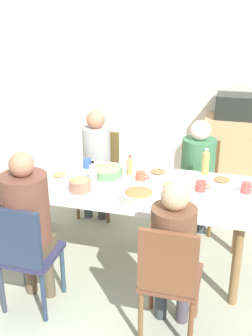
{
  "coord_description": "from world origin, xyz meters",
  "views": [
    {
      "loc": [
        0.86,
        -3.1,
        2.2
      ],
      "look_at": [
        0.0,
        0.0,
        0.9
      ],
      "focal_mm": 44.25,
      "sensor_mm": 36.0,
      "label": 1
    }
  ],
  "objects_px": {
    "person_0": "(96,155)",
    "bottle_1": "(130,166)",
    "cup_1": "(246,188)",
    "plate_3": "(169,186)",
    "cup_0": "(87,163)",
    "chair_4": "(25,252)",
    "bottle_2": "(206,162)",
    "plate_0": "(158,173)",
    "plate_4": "(59,176)",
    "chair_2": "(198,178)",
    "bowl_0": "(107,171)",
    "chair_3": "(169,276)",
    "plate_1": "(21,178)",
    "person_4": "(28,217)",
    "person_3": "(173,246)",
    "side_cabinet": "(232,153)",
    "cup_2": "(201,186)",
    "bottle_0": "(93,172)",
    "bowl_2": "(80,184)",
    "chair_0": "(100,168)",
    "cup_4": "(141,176)",
    "dining_table": "(126,192)",
    "microwave": "(237,106)",
    "bowl_1": "(139,196)",
    "plate_2": "(222,181)"
  },
  "relations": [
    {
      "from": "plate_2",
      "to": "dining_table",
      "type": "bearing_deg",
      "value": -161.34
    },
    {
      "from": "cup_4",
      "to": "bottle_0",
      "type": "bearing_deg",
      "value": -160.92
    },
    {
      "from": "chair_0",
      "to": "plate_0",
      "type": "height_order",
      "value": "chair_0"
    },
    {
      "from": "plate_0",
      "to": "plate_4",
      "type": "xyz_separation_m",
      "value": [
        -0.83,
        -0.3,
        0.0
      ]
    },
    {
      "from": "chair_0",
      "to": "bottle_0",
      "type": "distance_m",
      "value": 0.94
    },
    {
      "from": "person_3",
      "to": "side_cabinet",
      "type": "relative_size",
      "value": 1.28
    },
    {
      "from": "plate_4",
      "to": "cup_1",
      "type": "distance_m",
      "value": 1.6
    },
    {
      "from": "bottle_0",
      "to": "bottle_1",
      "type": "height_order",
      "value": "bottle_0"
    },
    {
      "from": "chair_2",
      "to": "bottle_1",
      "type": "relative_size",
      "value": 4.91
    },
    {
      "from": "cup_1",
      "to": "bottle_0",
      "type": "xyz_separation_m",
      "value": [
        -1.28,
        -0.11,
        0.04
      ]
    },
    {
      "from": "chair_4",
      "to": "plate_4",
      "type": "relative_size",
      "value": 4.27
    },
    {
      "from": "chair_0",
      "to": "cup_2",
      "type": "bearing_deg",
      "value": -34.6
    },
    {
      "from": "bowl_2",
      "to": "bottle_2",
      "type": "xyz_separation_m",
      "value": [
        0.96,
        0.62,
        0.06
      ]
    },
    {
      "from": "person_0",
      "to": "cup_2",
      "type": "height_order",
      "value": "person_0"
    },
    {
      "from": "person_0",
      "to": "cup_1",
      "type": "distance_m",
      "value": 1.65
    },
    {
      "from": "person_4",
      "to": "cup_2",
      "type": "xyz_separation_m",
      "value": [
        1.16,
        0.79,
        0.04
      ]
    },
    {
      "from": "cup_4",
      "to": "microwave",
      "type": "xyz_separation_m",
      "value": [
        0.74,
        1.75,
        0.25
      ]
    },
    {
      "from": "chair_2",
      "to": "plate_4",
      "type": "relative_size",
      "value": 4.27
    },
    {
      "from": "person_0",
      "to": "cup_1",
      "type": "bearing_deg",
      "value": -23.01
    },
    {
      "from": "chair_3",
      "to": "bottle_2",
      "type": "xyz_separation_m",
      "value": [
        0.1,
        1.24,
        0.35
      ]
    },
    {
      "from": "plate_1",
      "to": "bowl_1",
      "type": "bearing_deg",
      "value": -7.49
    },
    {
      "from": "cup_0",
      "to": "cup_2",
      "type": "bearing_deg",
      "value": -11.83
    },
    {
      "from": "person_0",
      "to": "bowl_0",
      "type": "relative_size",
      "value": 4.19
    },
    {
      "from": "plate_3",
      "to": "plate_2",
      "type": "bearing_deg",
      "value": 28.24
    },
    {
      "from": "person_3",
      "to": "bowl_0",
      "type": "bearing_deg",
      "value": 130.2
    },
    {
      "from": "bowl_2",
      "to": "bottle_1",
      "type": "xyz_separation_m",
      "value": [
        0.31,
        0.43,
        0.03
      ]
    },
    {
      "from": "chair_0",
      "to": "cup_2",
      "type": "relative_size",
      "value": 7.48
    },
    {
      "from": "dining_table",
      "to": "chair_4",
      "type": "distance_m",
      "value": 1.0
    },
    {
      "from": "plate_3",
      "to": "cup_0",
      "type": "xyz_separation_m",
      "value": [
        -0.81,
        0.22,
        0.03
      ]
    },
    {
      "from": "chair_3",
      "to": "cup_1",
      "type": "xyz_separation_m",
      "value": [
        0.46,
        0.94,
        0.28
      ]
    },
    {
      "from": "cup_0",
      "to": "cup_1",
      "type": "height_order",
      "value": "cup_0"
    },
    {
      "from": "chair_4",
      "to": "bottle_2",
      "type": "height_order",
      "value": "bottle_2"
    },
    {
      "from": "chair_4",
      "to": "side_cabinet",
      "type": "bearing_deg",
      "value": 63.25
    },
    {
      "from": "bowl_1",
      "to": "cup_2",
      "type": "height_order",
      "value": "bowl_1"
    },
    {
      "from": "bowl_0",
      "to": "bottle_1",
      "type": "bearing_deg",
      "value": 20.28
    },
    {
      "from": "chair_0",
      "to": "chair_3",
      "type": "relative_size",
      "value": 1.0
    },
    {
      "from": "bottle_1",
      "to": "plate_2",
      "type": "bearing_deg",
      "value": 3.88
    },
    {
      "from": "plate_0",
      "to": "plate_3",
      "type": "bearing_deg",
      "value": -59.72
    },
    {
      "from": "plate_1",
      "to": "person_4",
      "type": "bearing_deg",
      "value": -57.64
    },
    {
      "from": "bowl_0",
      "to": "chair_0",
      "type": "bearing_deg",
      "value": 114.35
    },
    {
      "from": "person_0",
      "to": "bottle_1",
      "type": "distance_m",
      "value": 0.75
    },
    {
      "from": "cup_1",
      "to": "dining_table",
      "type": "bearing_deg",
      "value": -174.2
    },
    {
      "from": "chair_2",
      "to": "bottle_2",
      "type": "relative_size",
      "value": 3.66
    },
    {
      "from": "plate_0",
      "to": "plate_3",
      "type": "relative_size",
      "value": 1.11
    },
    {
      "from": "chair_0",
      "to": "cup_1",
      "type": "relative_size",
      "value": 7.71
    },
    {
      "from": "plate_0",
      "to": "plate_4",
      "type": "height_order",
      "value": "same"
    },
    {
      "from": "cup_2",
      "to": "bottle_2",
      "type": "relative_size",
      "value": 0.49
    },
    {
      "from": "person_0",
      "to": "plate_0",
      "type": "bearing_deg",
      "value": -31.15
    },
    {
      "from": "person_0",
      "to": "microwave",
      "type": "height_order",
      "value": "microwave"
    },
    {
      "from": "bottle_2",
      "to": "chair_2",
      "type": "bearing_deg",
      "value": 102.36
    }
  ]
}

